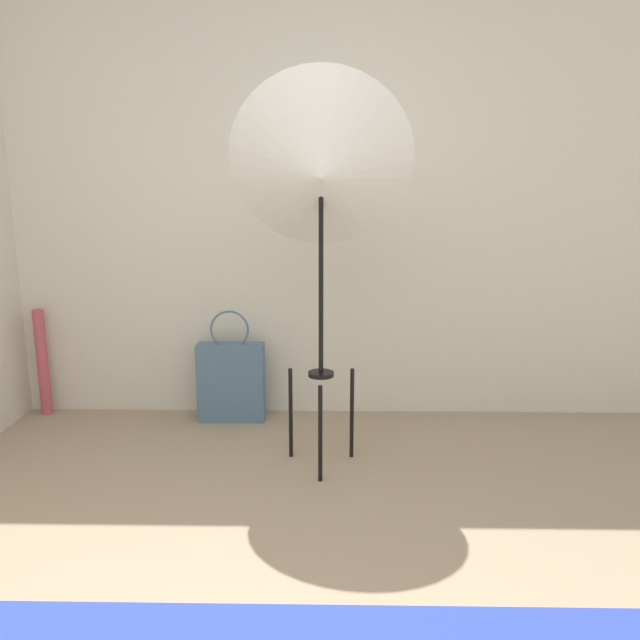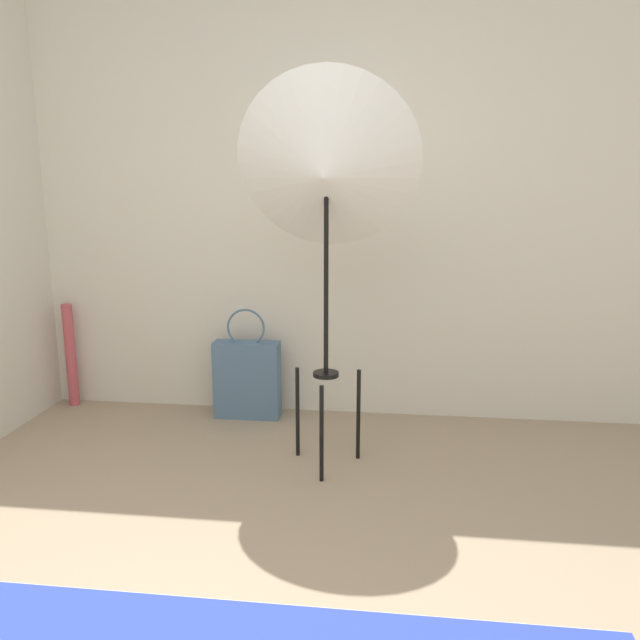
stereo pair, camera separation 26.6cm
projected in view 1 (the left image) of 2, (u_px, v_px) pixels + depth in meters
wall_back at (261, 191)px, 3.52m from camera, size 8.00×0.05×2.60m
photo_umbrella at (321, 171)px, 2.75m from camera, size 0.85×0.52×1.84m
tote_bag at (231, 381)px, 3.58m from camera, size 0.38×0.13×0.65m
paper_roll at (43, 363)px, 3.65m from camera, size 0.06×0.06×0.63m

